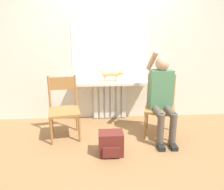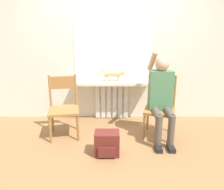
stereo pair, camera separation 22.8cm
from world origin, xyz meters
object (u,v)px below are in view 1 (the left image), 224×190
object	(u,v)px
chair_left	(64,107)
backpack	(111,144)
person	(162,94)
chair_right	(160,105)
cat	(113,73)

from	to	relation	value
chair_left	backpack	bearing A→B (deg)	-51.01
chair_left	person	world-z (taller)	person
chair_right	cat	distance (m)	1.04
chair_left	chair_right	xyz separation A→B (m)	(1.52, -0.00, 0.00)
chair_right	person	distance (m)	0.24
chair_left	chair_right	world-z (taller)	same
cat	backpack	distance (m)	1.43
cat	chair_left	bearing A→B (deg)	-141.98
person	cat	size ratio (longest dim) A/B	2.55
cat	backpack	size ratio (longest dim) A/B	1.63
cat	backpack	world-z (taller)	cat
person	backpack	world-z (taller)	person
chair_left	backpack	distance (m)	0.97
chair_left	person	size ratio (longest dim) A/B	0.70
chair_right	cat	xyz separation A→B (m)	(-0.72, 0.63, 0.41)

